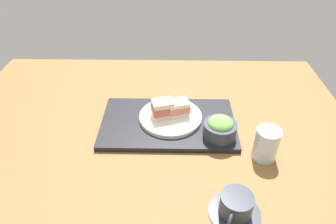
% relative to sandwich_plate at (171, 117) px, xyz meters
% --- Properties ---
extents(ground_plane, '(1.40, 1.00, 0.03)m').
position_rel_sandwich_plate_xyz_m(ground_plane, '(0.06, 0.03, -0.04)').
color(ground_plane, brown).
extents(serving_tray, '(0.46, 0.27, 0.02)m').
position_rel_sandwich_plate_xyz_m(serving_tray, '(0.01, 0.01, -0.02)').
color(serving_tray, black).
rests_on(serving_tray, ground_plane).
extents(sandwich_plate, '(0.21, 0.21, 0.01)m').
position_rel_sandwich_plate_xyz_m(sandwich_plate, '(0.00, 0.00, 0.00)').
color(sandwich_plate, white).
rests_on(sandwich_plate, serving_tray).
extents(sandwich_near, '(0.08, 0.07, 0.05)m').
position_rel_sandwich_plate_xyz_m(sandwich_near, '(-0.03, -0.01, 0.03)').
color(sandwich_near, '#EFE5C1').
rests_on(sandwich_near, sandwich_plate).
extents(sandwich_far, '(0.08, 0.07, 0.06)m').
position_rel_sandwich_plate_xyz_m(sandwich_far, '(0.03, 0.01, 0.04)').
color(sandwich_far, beige).
rests_on(sandwich_far, sandwich_plate).
extents(salad_bowl, '(0.10, 0.10, 0.07)m').
position_rel_sandwich_plate_xyz_m(salad_bowl, '(-0.16, 0.09, 0.03)').
color(salad_bowl, '#33384C').
rests_on(salad_bowl, serving_tray).
extents(coffee_cup, '(0.13, 0.13, 0.06)m').
position_rel_sandwich_plate_xyz_m(coffee_cup, '(-0.16, 0.36, 0.00)').
color(coffee_cup, '#333842').
rests_on(coffee_cup, ground_plane).
extents(drinking_glass, '(0.07, 0.07, 0.10)m').
position_rel_sandwich_plate_xyz_m(drinking_glass, '(-0.28, 0.16, 0.03)').
color(drinking_glass, silver).
rests_on(drinking_glass, ground_plane).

